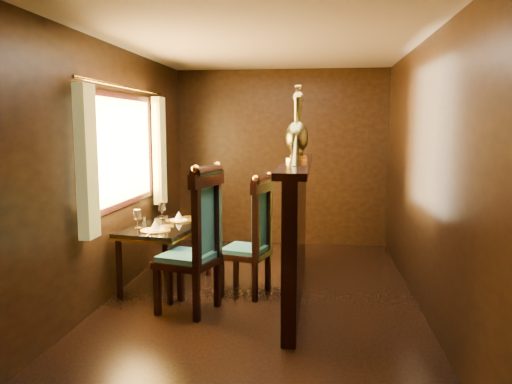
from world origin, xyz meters
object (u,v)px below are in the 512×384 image
peacock_left (297,123)px  chair_right (256,233)px  peacock_right (299,127)px  chair_left (199,236)px  dining_table (166,231)px

peacock_left → chair_right: bearing=175.8°
peacock_right → chair_left: bearing=-130.1°
chair_left → peacock_right: size_ratio=2.05×
chair_left → peacock_right: bearing=65.2°
chair_right → peacock_right: 1.22m
dining_table → chair_right: chair_right is taller
dining_table → peacock_right: bearing=21.4°
dining_table → peacock_left: (1.38, -0.20, 1.13)m
dining_table → peacock_right: peacock_right is taller
chair_left → peacock_left: bearing=46.3°
chair_left → peacock_right: peacock_right is taller
chair_right → peacock_right: size_ratio=1.85×
chair_left → chair_right: bearing=65.8°
peacock_left → peacock_right: 0.50m
dining_table → peacock_left: 1.80m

